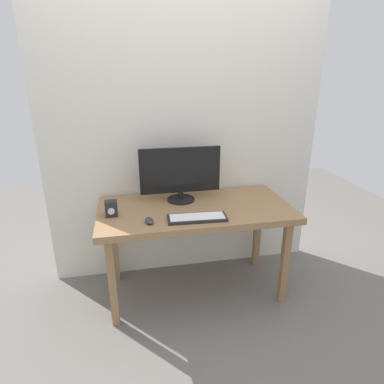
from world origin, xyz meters
The scene contains 7 objects.
ground_plane centered at (0.00, 0.00, 0.00)m, with size 6.00×6.00×0.00m, color slate.
wall_back centered at (0.00, 0.39, 1.50)m, with size 2.25×0.04×3.00m, color silver.
desk centered at (0.00, 0.00, 0.66)m, with size 1.42×0.70×0.73m.
monitor centered at (-0.08, 0.16, 0.94)m, with size 0.62×0.21×0.42m.
keyboard_primary centered at (-0.03, -0.21, 0.74)m, with size 0.41×0.17×0.02m.
mouse centered at (-0.36, -0.20, 0.75)m, with size 0.05×0.10×0.03m, color #333338.
audio_controller centered at (-0.60, -0.04, 0.78)m, with size 0.08×0.08×0.11m.
Camera 1 is at (-0.47, -2.19, 1.68)m, focal length 30.71 mm.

